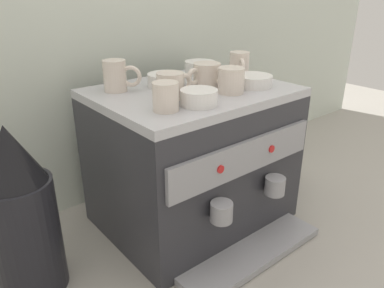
{
  "coord_description": "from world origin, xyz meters",
  "views": [
    {
      "loc": [
        -0.65,
        -0.79,
        0.69
      ],
      "look_at": [
        0.0,
        0.0,
        0.25
      ],
      "focal_mm": 35.15,
      "sensor_mm": 36.0,
      "label": 1
    }
  ],
  "objects_px": {
    "coffee_grinder": "(22,216)",
    "milk_pitcher": "(288,162)",
    "ceramic_cup_2": "(239,65)",
    "ceramic_bowl_3": "(199,98)",
    "ceramic_cup_3": "(172,85)",
    "ceramic_cup_1": "(116,76)",
    "espresso_machine": "(193,158)",
    "ceramic_cup_0": "(230,80)",
    "ceramic_cup_5": "(166,96)",
    "ceramic_bowl_0": "(166,80)",
    "ceramic_bowl_2": "(253,81)",
    "ceramic_cup_4": "(206,75)",
    "ceramic_bowl_1": "(200,68)"
  },
  "relations": [
    {
      "from": "ceramic_cup_5",
      "to": "ceramic_bowl_3",
      "type": "xyz_separation_m",
      "value": [
        0.08,
        -0.02,
        -0.02
      ]
    },
    {
      "from": "ceramic_cup_4",
      "to": "ceramic_bowl_1",
      "type": "xyz_separation_m",
      "value": [
        0.08,
        0.12,
        -0.01
      ]
    },
    {
      "from": "ceramic_cup_5",
      "to": "ceramic_bowl_1",
      "type": "relative_size",
      "value": 0.92
    },
    {
      "from": "ceramic_bowl_3",
      "to": "espresso_machine",
      "type": "bearing_deg",
      "value": 55.73
    },
    {
      "from": "ceramic_cup_1",
      "to": "coffee_grinder",
      "type": "relative_size",
      "value": 0.21
    },
    {
      "from": "coffee_grinder",
      "to": "ceramic_bowl_3",
      "type": "bearing_deg",
      "value": -19.23
    },
    {
      "from": "ceramic_cup_1",
      "to": "milk_pitcher",
      "type": "xyz_separation_m",
      "value": [
        0.61,
        -0.15,
        -0.39
      ]
    },
    {
      "from": "ceramic_cup_0",
      "to": "ceramic_bowl_3",
      "type": "distance_m",
      "value": 0.14
    },
    {
      "from": "ceramic_cup_5",
      "to": "ceramic_bowl_2",
      "type": "height_order",
      "value": "ceramic_cup_5"
    },
    {
      "from": "ceramic_cup_5",
      "to": "ceramic_bowl_3",
      "type": "height_order",
      "value": "ceramic_cup_5"
    },
    {
      "from": "coffee_grinder",
      "to": "ceramic_cup_2",
      "type": "bearing_deg",
      "value": -0.3
    },
    {
      "from": "ceramic_cup_0",
      "to": "ceramic_cup_5",
      "type": "xyz_separation_m",
      "value": [
        -0.22,
        -0.02,
        -0.0
      ]
    },
    {
      "from": "ceramic_cup_5",
      "to": "ceramic_bowl_3",
      "type": "bearing_deg",
      "value": -11.89
    },
    {
      "from": "ceramic_cup_3",
      "to": "milk_pitcher",
      "type": "distance_m",
      "value": 0.66
    },
    {
      "from": "ceramic_cup_5",
      "to": "ceramic_bowl_1",
      "type": "height_order",
      "value": "ceramic_cup_5"
    },
    {
      "from": "coffee_grinder",
      "to": "milk_pitcher",
      "type": "xyz_separation_m",
      "value": [
        0.93,
        -0.05,
        -0.13
      ]
    },
    {
      "from": "ceramic_cup_4",
      "to": "ceramic_bowl_1",
      "type": "distance_m",
      "value": 0.14
    },
    {
      "from": "milk_pitcher",
      "to": "ceramic_bowl_0",
      "type": "bearing_deg",
      "value": 167.79
    },
    {
      "from": "coffee_grinder",
      "to": "espresso_machine",
      "type": "bearing_deg",
      "value": -2.33
    },
    {
      "from": "ceramic_cup_3",
      "to": "ceramic_bowl_0",
      "type": "xyz_separation_m",
      "value": [
        0.06,
        0.1,
        -0.02
      ]
    },
    {
      "from": "espresso_machine",
      "to": "ceramic_bowl_2",
      "type": "relative_size",
      "value": 4.9
    },
    {
      "from": "ceramic_cup_1",
      "to": "ceramic_cup_3",
      "type": "bearing_deg",
      "value": -63.61
    },
    {
      "from": "ceramic_cup_5",
      "to": "ceramic_bowl_0",
      "type": "height_order",
      "value": "ceramic_cup_5"
    },
    {
      "from": "ceramic_cup_3",
      "to": "ceramic_bowl_0",
      "type": "height_order",
      "value": "ceramic_cup_3"
    },
    {
      "from": "ceramic_cup_3",
      "to": "milk_pitcher",
      "type": "xyz_separation_m",
      "value": [
        0.54,
        0.0,
        -0.38
      ]
    },
    {
      "from": "ceramic_cup_3",
      "to": "coffee_grinder",
      "type": "xyz_separation_m",
      "value": [
        -0.39,
        0.05,
        -0.25
      ]
    },
    {
      "from": "ceramic_cup_1",
      "to": "ceramic_cup_4",
      "type": "xyz_separation_m",
      "value": [
        0.22,
        -0.11,
        -0.01
      ]
    },
    {
      "from": "coffee_grinder",
      "to": "ceramic_bowl_1",
      "type": "bearing_deg",
      "value": 9.22
    },
    {
      "from": "ceramic_cup_1",
      "to": "ceramic_cup_5",
      "type": "bearing_deg",
      "value": -88.61
    },
    {
      "from": "ceramic_cup_0",
      "to": "ceramic_cup_3",
      "type": "relative_size",
      "value": 1.01
    },
    {
      "from": "ceramic_cup_0",
      "to": "ceramic_cup_3",
      "type": "distance_m",
      "value": 0.16
    },
    {
      "from": "ceramic_cup_2",
      "to": "coffee_grinder",
      "type": "distance_m",
      "value": 0.74
    },
    {
      "from": "ceramic_bowl_0",
      "to": "ceramic_bowl_2",
      "type": "relative_size",
      "value": 0.99
    },
    {
      "from": "ceramic_cup_0",
      "to": "ceramic_bowl_3",
      "type": "bearing_deg",
      "value": -166.61
    },
    {
      "from": "ceramic_bowl_1",
      "to": "coffee_grinder",
      "type": "bearing_deg",
      "value": -170.78
    },
    {
      "from": "espresso_machine",
      "to": "ceramic_bowl_0",
      "type": "bearing_deg",
      "value": 118.39
    },
    {
      "from": "ceramic_bowl_2",
      "to": "milk_pitcher",
      "type": "relative_size",
      "value": 0.76
    },
    {
      "from": "ceramic_cup_0",
      "to": "ceramic_cup_5",
      "type": "bearing_deg",
      "value": -176.06
    },
    {
      "from": "ceramic_bowl_3",
      "to": "ceramic_cup_1",
      "type": "bearing_deg",
      "value": 110.39
    },
    {
      "from": "ceramic_cup_0",
      "to": "ceramic_bowl_0",
      "type": "xyz_separation_m",
      "value": [
        -0.09,
        0.16,
        -0.02
      ]
    },
    {
      "from": "espresso_machine",
      "to": "ceramic_cup_0",
      "type": "xyz_separation_m",
      "value": [
        0.05,
        -0.09,
        0.25
      ]
    },
    {
      "from": "ceramic_cup_3",
      "to": "ceramic_cup_1",
      "type": "bearing_deg",
      "value": 116.39
    },
    {
      "from": "ceramic_bowl_1",
      "to": "milk_pitcher",
      "type": "relative_size",
      "value": 0.67
    },
    {
      "from": "ceramic_bowl_0",
      "to": "ceramic_bowl_1",
      "type": "height_order",
      "value": "ceramic_bowl_1"
    },
    {
      "from": "ceramic_cup_4",
      "to": "coffee_grinder",
      "type": "bearing_deg",
      "value": 178.42
    },
    {
      "from": "espresso_machine",
      "to": "coffee_grinder",
      "type": "height_order",
      "value": "coffee_grinder"
    },
    {
      "from": "ceramic_cup_0",
      "to": "ceramic_cup_3",
      "type": "bearing_deg",
      "value": 159.54
    },
    {
      "from": "ceramic_cup_2",
      "to": "ceramic_bowl_3",
      "type": "xyz_separation_m",
      "value": [
        -0.28,
        -0.14,
        -0.02
      ]
    },
    {
      "from": "ceramic_bowl_2",
      "to": "milk_pitcher",
      "type": "distance_m",
      "value": 0.47
    },
    {
      "from": "ceramic_cup_4",
      "to": "coffee_grinder",
      "type": "relative_size",
      "value": 0.27
    }
  ]
}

